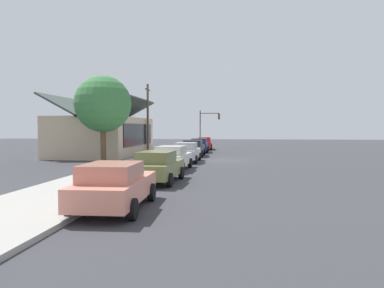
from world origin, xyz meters
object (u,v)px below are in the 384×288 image
at_px(car_silver, 187,152).
at_px(fire_hydrant_red, 188,148).
at_px(car_cherry, 205,143).
at_px(traffic_light_main, 208,123).
at_px(car_ivory, 172,158).
at_px(car_charcoal, 193,148).
at_px(car_navy, 199,145).
at_px(shade_tree, 103,104).
at_px(utility_pole_wooden, 148,117).
at_px(car_coral, 115,185).
at_px(car_olive, 158,166).

height_order(car_silver, fire_hydrant_red, car_silver).
relative_size(car_cherry, traffic_light_main, 0.95).
relative_size(car_ivory, car_charcoal, 1.04).
distance_m(car_ivory, car_cherry, 23.35).
bearing_deg(car_cherry, traffic_light_main, -5.62).
bearing_deg(traffic_light_main, car_ivory, 179.35).
distance_m(car_silver, traffic_light_main, 21.30).
bearing_deg(car_silver, car_ivory, 178.48).
relative_size(traffic_light_main, fire_hydrant_red, 7.32).
bearing_deg(traffic_light_main, car_charcoal, 178.97).
relative_size(car_navy, car_cherry, 0.91).
bearing_deg(car_charcoal, shade_tree, 141.61).
height_order(car_ivory, utility_pole_wooden, utility_pole_wooden).
bearing_deg(car_navy, shade_tree, 153.74).
bearing_deg(car_cherry, car_coral, 176.54).
xyz_separation_m(car_ivory, traffic_light_main, (26.88, -0.30, 2.67)).
xyz_separation_m(car_olive, utility_pole_wooden, (20.78, 5.58, 3.11)).
distance_m(traffic_light_main, fire_hydrant_red, 9.14).
bearing_deg(car_coral, traffic_light_main, -2.27).
bearing_deg(car_olive, car_coral, -178.74).
xyz_separation_m(car_silver, car_cherry, (17.59, 0.03, 0.00)).
bearing_deg(car_navy, car_silver, 178.65).
distance_m(car_olive, traffic_light_main, 32.44).
relative_size(car_olive, fire_hydrant_red, 6.45).
distance_m(car_coral, traffic_light_main, 38.55).
xyz_separation_m(car_olive, car_cherry, (28.79, 0.06, 0.00)).
xyz_separation_m(car_charcoal, traffic_light_main, (15.11, -0.27, 2.67)).
relative_size(car_silver, car_charcoal, 1.02).
height_order(car_navy, utility_pole_wooden, utility_pole_wooden).
height_order(car_navy, traffic_light_main, traffic_light_main).
xyz_separation_m(car_navy, car_cherry, (5.80, -0.12, 0.00)).
distance_m(car_coral, fire_hydrant_red, 30.02).
height_order(car_olive, fire_hydrant_red, car_olive).
bearing_deg(car_navy, car_ivory, 177.79).
bearing_deg(car_coral, car_silver, -2.32).
bearing_deg(utility_pole_wooden, car_olive, -164.97).
relative_size(car_ivory, shade_tree, 0.70).
bearing_deg(utility_pole_wooden, car_cherry, -34.57).
relative_size(car_olive, utility_pole_wooden, 0.61).
height_order(car_ivory, car_charcoal, same).
xyz_separation_m(car_coral, car_charcoal, (23.35, 0.04, -0.00)).
distance_m(car_ivory, fire_hydrant_red, 18.46).
height_order(car_olive, car_navy, same).
xyz_separation_m(shade_tree, traffic_light_main, (23.01, -6.40, -1.09)).
bearing_deg(car_olive, car_cherry, 2.86).
bearing_deg(car_silver, car_cherry, 0.47).
bearing_deg(car_coral, car_charcoal, -1.83).
relative_size(car_cherry, shade_tree, 0.73).
bearing_deg(car_charcoal, utility_pole_wooden, 55.89).
height_order(car_cherry, utility_pole_wooden, utility_pole_wooden).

